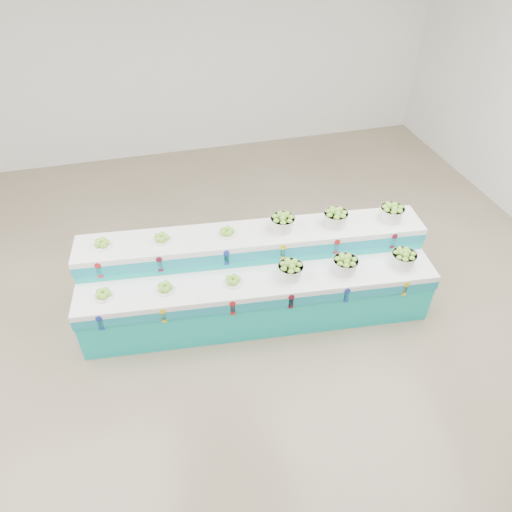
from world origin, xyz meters
name	(u,v)px	position (x,y,z in m)	size (l,w,h in m)	color
ground	(225,344)	(0.00, 0.00, 0.00)	(10.00, 10.00, 0.00)	#75634E
back_wall	(161,45)	(0.00, 5.00, 2.00)	(10.00, 10.00, 0.00)	silver
display_stand	(256,279)	(0.51, 0.47, 0.51)	(4.16, 1.07, 1.02)	#14B8B1
plate_lower_left	(103,294)	(-1.24, 0.39, 0.77)	(0.21, 0.21, 0.10)	white
plate_lower_mid	(165,287)	(-0.57, 0.32, 0.77)	(0.21, 0.21, 0.10)	white
plate_lower_right	(233,280)	(0.18, 0.25, 0.77)	(0.21, 0.21, 0.10)	white
basket_lower_left	(290,270)	(0.84, 0.18, 0.83)	(0.29, 0.29, 0.22)	silver
basket_lower_mid	(345,264)	(1.48, 0.12, 0.83)	(0.29, 0.29, 0.22)	silver
basket_lower_right	(404,258)	(2.18, 0.05, 0.83)	(0.29, 0.29, 0.22)	silver
plate_upper_left	(102,243)	(-1.19, 0.90, 1.07)	(0.21, 0.21, 0.10)	white
plate_upper_mid	(161,238)	(-0.52, 0.84, 1.07)	(0.21, 0.21, 0.10)	white
plate_upper_right	(227,232)	(0.23, 0.76, 1.07)	(0.21, 0.21, 0.10)	white
basket_upper_left	(283,222)	(0.89, 0.70, 1.13)	(0.29, 0.29, 0.22)	silver
basket_upper_mid	(336,217)	(1.53, 0.63, 1.13)	(0.29, 0.29, 0.22)	silver
basket_upper_right	(392,212)	(2.23, 0.56, 1.13)	(0.29, 0.29, 0.22)	silver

